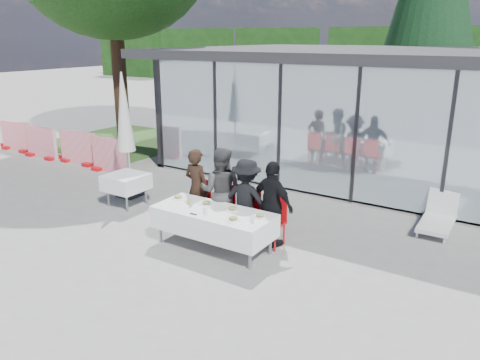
# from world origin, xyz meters

# --- Properties ---
(ground) EXTENTS (90.00, 90.00, 0.00)m
(ground) POSITION_xyz_m (0.00, 0.00, 0.00)
(ground) COLOR gray
(ground) RESTS_ON ground
(pavilion) EXTENTS (14.80, 8.80, 3.44)m
(pavilion) POSITION_xyz_m (2.00, 8.16, 2.15)
(pavilion) COLOR gray
(pavilion) RESTS_ON ground
(treeline) EXTENTS (62.50, 2.00, 4.40)m
(treeline) POSITION_xyz_m (-2.00, 28.00, 2.20)
(treeline) COLOR #133410
(treeline) RESTS_ON ground
(dining_table) EXTENTS (2.26, 0.96, 0.75)m
(dining_table) POSITION_xyz_m (-0.29, 0.32, 0.54)
(dining_table) COLOR white
(dining_table) RESTS_ON ground
(diner_a) EXTENTS (0.65, 0.65, 1.65)m
(diner_a) POSITION_xyz_m (-1.19, 1.01, 0.82)
(diner_a) COLOR black
(diner_a) RESTS_ON ground
(diner_chair_a) EXTENTS (0.44, 0.44, 0.97)m
(diner_chair_a) POSITION_xyz_m (-1.19, 1.07, 0.54)
(diner_chair_a) COLOR red
(diner_chair_a) RESTS_ON ground
(diner_b) EXTENTS (1.09, 1.09, 1.75)m
(diner_b) POSITION_xyz_m (-0.59, 1.01, 0.87)
(diner_b) COLOR #474747
(diner_b) RESTS_ON ground
(diner_chair_b) EXTENTS (0.44, 0.44, 0.97)m
(diner_chair_b) POSITION_xyz_m (-0.59, 1.07, 0.54)
(diner_chair_b) COLOR red
(diner_chair_b) RESTS_ON ground
(diner_c) EXTENTS (1.15, 1.15, 1.60)m
(diner_c) POSITION_xyz_m (-0.01, 1.01, 0.80)
(diner_c) COLOR black
(diner_c) RESTS_ON ground
(diner_chair_c) EXTENTS (0.44, 0.44, 0.97)m
(diner_chair_c) POSITION_xyz_m (-0.01, 1.07, 0.54)
(diner_chair_c) COLOR red
(diner_chair_c) RESTS_ON ground
(diner_d) EXTENTS (1.16, 1.16, 1.63)m
(diner_d) POSITION_xyz_m (0.56, 1.01, 0.82)
(diner_d) COLOR black
(diner_d) RESTS_ON ground
(diner_chair_d) EXTENTS (0.44, 0.44, 0.97)m
(diner_chair_d) POSITION_xyz_m (0.56, 1.07, 0.54)
(diner_chair_d) COLOR red
(diner_chair_d) RESTS_ON ground
(plate_a) EXTENTS (0.27, 0.27, 0.07)m
(plate_a) POSITION_xyz_m (-1.24, 0.48, 0.78)
(plate_a) COLOR white
(plate_a) RESTS_ON dining_table
(plate_b) EXTENTS (0.27, 0.27, 0.07)m
(plate_b) POSITION_xyz_m (-0.58, 0.50, 0.78)
(plate_b) COLOR white
(plate_b) RESTS_ON dining_table
(plate_c) EXTENTS (0.27, 0.27, 0.07)m
(plate_c) POSITION_xyz_m (0.00, 0.52, 0.78)
(plate_c) COLOR white
(plate_c) RESTS_ON dining_table
(plate_d) EXTENTS (0.27, 0.27, 0.07)m
(plate_d) POSITION_xyz_m (0.61, 0.49, 0.78)
(plate_d) COLOR white
(plate_d) RESTS_ON dining_table
(plate_extra) EXTENTS (0.27, 0.27, 0.07)m
(plate_extra) POSITION_xyz_m (0.29, 0.11, 0.78)
(plate_extra) COLOR white
(plate_extra) RESTS_ON dining_table
(juice_bottle) EXTENTS (0.06, 0.06, 0.14)m
(juice_bottle) POSITION_xyz_m (-0.78, 0.28, 0.82)
(juice_bottle) COLOR #88AB47
(juice_bottle) RESTS_ON dining_table
(drinking_glasses) EXTENTS (0.98, 0.19, 0.10)m
(drinking_glasses) POSITION_xyz_m (0.15, 0.17, 0.80)
(drinking_glasses) COLOR silver
(drinking_glasses) RESTS_ON dining_table
(folded_eyeglasses) EXTENTS (0.14, 0.03, 0.01)m
(folded_eyeglasses) POSITION_xyz_m (-0.46, -0.04, 0.76)
(folded_eyeglasses) COLOR black
(folded_eyeglasses) RESTS_ON dining_table
(spare_table_left) EXTENTS (0.86, 0.86, 0.74)m
(spare_table_left) POSITION_xyz_m (-3.34, 1.12, 0.55)
(spare_table_left) COLOR white
(spare_table_left) RESTS_ON ground
(market_umbrella) EXTENTS (0.50, 0.50, 3.00)m
(market_umbrella) POSITION_xyz_m (-3.77, 1.62, 1.91)
(market_umbrella) COLOR black
(market_umbrella) RESTS_ON ground
(construction_barriers) EXTENTS (11.00, 0.60, 1.00)m
(construction_barriers) POSITION_xyz_m (-10.55, 2.92, 0.44)
(construction_barriers) COLOR red
(construction_barriers) RESTS_ON ground
(lounger) EXTENTS (0.64, 1.35, 0.72)m
(lounger) POSITION_xyz_m (3.04, 3.56, 0.26)
(lounger) COLOR silver
(lounger) RESTS_ON ground
(grass_patch) EXTENTS (5.00, 5.00, 0.02)m
(grass_patch) POSITION_xyz_m (-8.50, 6.00, 0.01)
(grass_patch) COLOR #385926
(grass_patch) RESTS_ON ground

